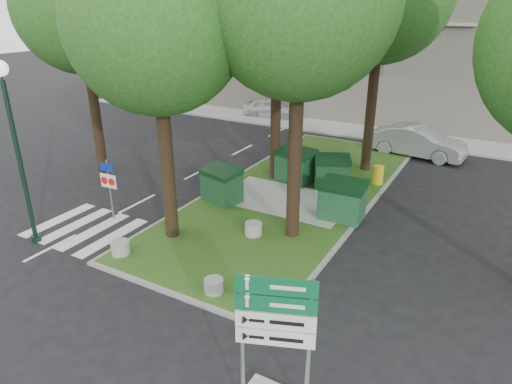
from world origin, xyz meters
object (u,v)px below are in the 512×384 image
Objects in this scene: bollard_mid at (253,229)px; car_white at (271,108)px; dumpster_d at (342,200)px; car_silver at (417,142)px; directional_sign at (276,323)px; tree_median_mid at (280,12)px; traffic_sign_pole at (109,182)px; litter_bin at (378,175)px; tree_median_near_left at (158,4)px; dumpster_b at (295,166)px; dumpster_a at (222,185)px; bollard_right at (214,285)px; street_lamp at (14,134)px; dumpster_c at (332,172)px; bollard_left at (120,248)px.

car_white is (-7.40, 15.30, 0.32)m from bollard_mid.
car_silver is at bearing 82.87° from dumpster_d.
bollard_mid is at bearing 101.99° from directional_sign.
car_silver is (10.32, -3.65, 0.12)m from car_white.
tree_median_mid is 4.37× the size of traffic_sign_pole.
dumpster_d is 4.01m from litter_bin.
tree_median_mid is 17.06× the size of bollard_mid.
dumpster_b is (1.41, 6.45, -6.49)m from tree_median_near_left.
tree_median_near_left is at bearing -94.40° from tree_median_mid.
directional_sign reaches higher than traffic_sign_pole.
directional_sign is at bearing -36.55° from dumpster_a.
bollard_right is at bearing -105.62° from dumpster_d.
bollard_mid is 7.98m from street_lamp.
dumpster_a reaches higher than dumpster_c.
tree_median_near_left is 1.05× the size of tree_median_mid.
dumpster_b reaches higher than dumpster_a.
car_white is at bearing 104.48° from dumpster_c.
car_white is at bearing 124.18° from dumpster_a.
dumpster_b is (1.60, 3.33, 0.04)m from dumpster_a.
tree_median_mid is 3.42× the size of directional_sign.
bollard_mid is 7.21m from directional_sign.
car_white reaches higher than bollard_mid.
bollard_mid is at bearing -130.88° from dumpster_d.
dumpster_c is 2.22× the size of litter_bin.
dumpster_b is 5.24m from bollard_mid.
dumpster_b reaches higher than car_silver.
tree_median_mid is 10.73m from bollard_left.
traffic_sign_pole reaches higher than bollard_right.
traffic_sign_pole is at bearing 67.57° from street_lamp.
car_silver is at bearing 68.12° from tree_median_near_left.
directional_sign reaches higher than bollard_left.
tree_median_mid is at bearing 106.09° from bollard_right.
car_white is (-4.44, 18.43, 0.32)m from bollard_left.
bollard_mid is at bearing 31.54° from street_lamp.
dumpster_a is (-0.19, 3.12, -6.53)m from tree_median_near_left.
dumpster_a is at bearing 143.65° from bollard_mid.
street_lamp is 1.25× the size of car_silver.
street_lamp is (-4.39, -8.99, -3.30)m from tree_median_mid.
traffic_sign_pole is (-2.68, -3.13, 0.68)m from dumpster_a.
bollard_right is at bearing -78.39° from bollard_mid.
car_silver is (4.70, 6.44, -6.21)m from tree_median_mid.
tree_median_near_left is 1.80× the size of street_lamp.
tree_median_mid reaches higher than dumpster_a.
dumpster_c is at bearing 84.29° from directional_sign.
litter_bin is at bearing 61.55° from bollard_left.
dumpster_c is 11.69m from directional_sign.
dumpster_d is (3.91, -2.54, -6.16)m from tree_median_mid.
street_lamp is at bearing -107.59° from dumpster_b.
bollard_mid is (1.78, -5.20, -6.65)m from tree_median_mid.
directional_sign reaches higher than bollard_mid.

